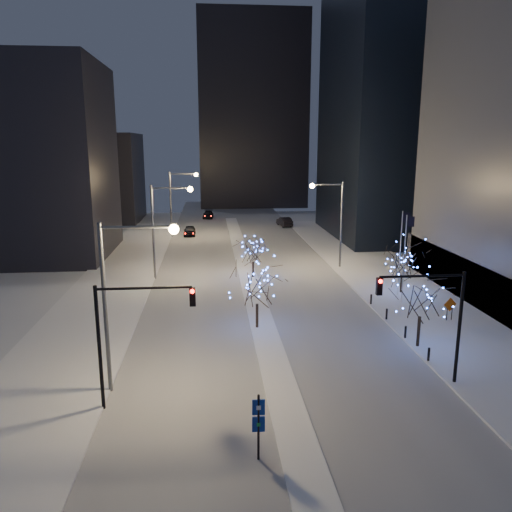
{
  "coord_description": "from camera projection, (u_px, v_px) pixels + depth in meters",
  "views": [
    {
      "loc": [
        -3.98,
        -25.46,
        14.16
      ],
      "look_at": [
        -0.23,
        15.0,
        5.0
      ],
      "focal_mm": 35.0,
      "sensor_mm": 36.0,
      "label": 1
    }
  ],
  "objects": [
    {
      "name": "street_lamp_east",
      "position": [
        334.0,
        213.0,
        56.83
      ],
      "size": [
        3.9,
        0.56,
        10.0
      ],
      "color": "#595E66",
      "rests_on": "ground"
    },
    {
      "name": "east_sidewalk",
      "position": [
        406.0,
        291.0,
        48.96
      ],
      "size": [
        10.0,
        90.0,
        0.15
      ],
      "primitive_type": "cube",
      "color": "silver",
      "rests_on": "ground"
    },
    {
      "name": "wayfinding_sign",
      "position": [
        259.0,
        420.0,
        22.43
      ],
      "size": [
        0.58,
        0.11,
        3.25
      ],
      "rotation": [
        0.0,
        0.0,
        -0.01
      ],
      "color": "black",
      "rests_on": "ground"
    },
    {
      "name": "street_lamp_w_far",
      "position": [
        177.0,
        195.0,
        76.48
      ],
      "size": [
        4.4,
        0.56,
        10.0
      ],
      "color": "#595E66",
      "rests_on": "ground"
    },
    {
      "name": "horizon_block",
      "position": [
        252.0,
        113.0,
        113.49
      ],
      "size": [
        24.0,
        14.0,
        42.0
      ],
      "primitive_type": "cube",
      "color": "black",
      "rests_on": "ground"
    },
    {
      "name": "street_lamp_w_near",
      "position": [
        123.0,
        284.0,
        27.91
      ],
      "size": [
        4.4,
        0.56,
        10.0
      ],
      "color": "#595E66",
      "rests_on": "ground"
    },
    {
      "name": "flagpoles",
      "position": [
        403.0,
        250.0,
        45.1
      ],
      "size": [
        1.35,
        2.6,
        8.0
      ],
      "color": "silver",
      "rests_on": "east_sidewalk"
    },
    {
      "name": "holiday_tree_plaza_near",
      "position": [
        421.0,
        294.0,
        34.53
      ],
      "size": [
        5.0,
        5.0,
        5.9
      ],
      "color": "black",
      "rests_on": "east_sidewalk"
    },
    {
      "name": "car_far",
      "position": [
        208.0,
        215.0,
        96.99
      ],
      "size": [
        2.21,
        4.88,
        1.38
      ],
      "primitive_type": "imported",
      "rotation": [
        0.0,
        0.0,
        -0.06
      ],
      "color": "black",
      "rests_on": "ground"
    },
    {
      "name": "car_mid",
      "position": [
        284.0,
        222.0,
        87.52
      ],
      "size": [
        2.41,
        5.08,
        1.61
      ],
      "primitive_type": "imported",
      "rotation": [
        0.0,
        0.0,
        3.29
      ],
      "color": "black",
      "rests_on": "ground"
    },
    {
      "name": "holiday_tree_plaza_far",
      "position": [
        403.0,
        259.0,
        47.5
      ],
      "size": [
        5.5,
        5.5,
        5.27
      ],
      "color": "black",
      "rests_on": "east_sidewalk"
    },
    {
      "name": "street_lamp_w_mid",
      "position": [
        163.0,
        219.0,
        52.19
      ],
      "size": [
        4.4,
        0.56,
        10.0
      ],
      "color": "#595E66",
      "rests_on": "ground"
    },
    {
      "name": "traffic_signal_west",
      "position": [
        128.0,
        326.0,
        26.39
      ],
      "size": [
        5.26,
        0.43,
        7.0
      ],
      "color": "black",
      "rests_on": "ground"
    },
    {
      "name": "filler_west_near",
      "position": [
        15.0,
        162.0,
        61.89
      ],
      "size": [
        22.0,
        18.0,
        24.0
      ],
      "primitive_type": "cube",
      "color": "black",
      "rests_on": "ground"
    },
    {
      "name": "holiday_tree_median_far",
      "position": [
        253.0,
        251.0,
        53.19
      ],
      "size": [
        3.62,
        3.62,
        4.38
      ],
      "color": "black",
      "rests_on": "median"
    },
    {
      "name": "bollards",
      "position": [
        396.0,
        323.0,
        38.7
      ],
      "size": [
        0.16,
        12.16,
        0.9
      ],
      "color": "black",
      "rests_on": "east_sidewalk"
    },
    {
      "name": "ground",
      "position": [
        285.0,
        400.0,
        28.2
      ],
      "size": [
        160.0,
        160.0,
        0.0
      ],
      "primitive_type": "plane",
      "color": "silver",
      "rests_on": "ground"
    },
    {
      "name": "median",
      "position": [
        246.0,
        269.0,
        57.32
      ],
      "size": [
        2.0,
        80.0,
        0.15
      ],
      "primitive_type": "cube",
      "color": "silver",
      "rests_on": "ground"
    },
    {
      "name": "construction_sign",
      "position": [
        450.0,
        307.0,
        40.31
      ],
      "size": [
        1.15,
        0.22,
        1.91
      ],
      "rotation": [
        0.0,
        0.0,
        0.16
      ],
      "color": "black",
      "rests_on": "east_sidewalk"
    },
    {
      "name": "holiday_tree_median_near",
      "position": [
        257.0,
        283.0,
        38.21
      ],
      "size": [
        5.51,
        5.51,
        5.65
      ],
      "color": "black",
      "rests_on": "median"
    },
    {
      "name": "west_sidewalk",
      "position": [
        104.0,
        299.0,
        46.35
      ],
      "size": [
        8.0,
        90.0,
        0.15
      ],
      "primitive_type": "cube",
      "color": "silver",
      "rests_on": "ground"
    },
    {
      "name": "filler_west_far",
      "position": [
        90.0,
        178.0,
        92.09
      ],
      "size": [
        18.0,
        16.0,
        16.0
      ],
      "primitive_type": "cube",
      "color": "black",
      "rests_on": "ground"
    },
    {
      "name": "car_near",
      "position": [
        190.0,
        231.0,
        78.56
      ],
      "size": [
        1.82,
        4.5,
        1.53
      ],
      "primitive_type": "imported",
      "rotation": [
        0.0,
        0.0,
        0.0
      ],
      "color": "black",
      "rests_on": "ground"
    },
    {
      "name": "road",
      "position": [
        243.0,
        260.0,
        62.19
      ],
      "size": [
        20.0,
        130.0,
        0.02
      ],
      "primitive_type": "cube",
      "color": "#A6ABB5",
      "rests_on": "ground"
    },
    {
      "name": "traffic_signal_east",
      "position": [
        435.0,
        310.0,
        28.92
      ],
      "size": [
        5.26,
        0.43,
        7.0
      ],
      "color": "black",
      "rests_on": "ground"
    }
  ]
}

